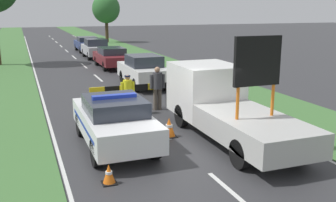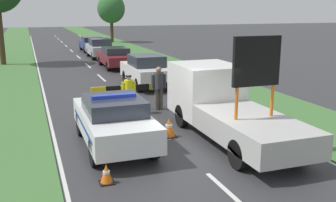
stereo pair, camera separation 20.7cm
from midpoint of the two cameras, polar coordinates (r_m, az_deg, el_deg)
The scene contains 19 objects.
ground_plane at distance 11.58m, azimuth 2.51°, elevation -7.15°, with size 160.00×160.00×0.00m, color #333335.
lane_markings at distance 28.98m, azimuth -11.34°, elevation 5.07°, with size 6.98×66.81×0.01m.
grass_verge_left at distance 30.34m, azimuth -22.13°, elevation 4.73°, with size 3.88×120.00×0.03m.
grass_verge_right at distance 31.79m, azimuth -1.94°, elevation 6.06°, with size 3.88×120.00×0.03m.
police_car at distance 11.79m, azimuth -7.40°, elevation -2.78°, with size 1.84×4.51×1.61m.
work_truck at distance 12.78m, azimuth 8.40°, elevation -0.32°, with size 2.03×6.30×3.33m.
road_barrier at distance 15.95m, azimuth -4.44°, elevation 1.76°, with size 3.57×0.08×1.03m.
police_officer at distance 15.30m, azimuth -5.31°, elevation 1.49°, with size 0.56×0.35×1.55m.
pedestrian_civilian at distance 15.84m, azimuth -0.99°, elevation 2.37°, with size 0.63×0.40×1.77m.
traffic_cone_near_police at distance 14.77m, azimuth -9.57°, elevation -1.67°, with size 0.40×0.40×0.55m.
traffic_cone_centre_front at distance 17.04m, azimuth -7.49°, elevation 0.67°, with size 0.51×0.51×0.70m.
traffic_cone_near_truck at distance 9.53m, azimuth -8.31°, elevation -10.40°, with size 0.34×0.34×0.48m.
traffic_cone_behind_barrier at distance 16.28m, azimuth -5.53°, elevation -0.04°, with size 0.44×0.44×0.61m.
traffic_cone_lane_edge at distance 12.65m, azimuth 0.60°, elevation -3.83°, with size 0.46×0.46×0.64m.
queued_car_van_white at distance 20.78m, azimuth -2.92°, elevation 4.46°, with size 1.79×4.27×1.66m.
queued_car_wagon_maroon at distance 27.64m, azimuth -7.45°, elevation 6.36°, with size 1.79×4.63×1.41m.
queued_car_sedan_silver at distance 33.23m, azimuth -9.66°, elevation 7.58°, with size 1.81×4.21×1.60m.
queued_car_hatch_blue at distance 38.57m, azimuth -10.85°, elevation 8.19°, with size 1.93×4.47×1.39m.
roadside_tree_near_left at distance 48.15m, azimuth -8.13°, elevation 13.11°, with size 3.25×3.25×5.69m.
Camera 2 is at (-4.03, -10.07, 4.06)m, focal length 42.00 mm.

